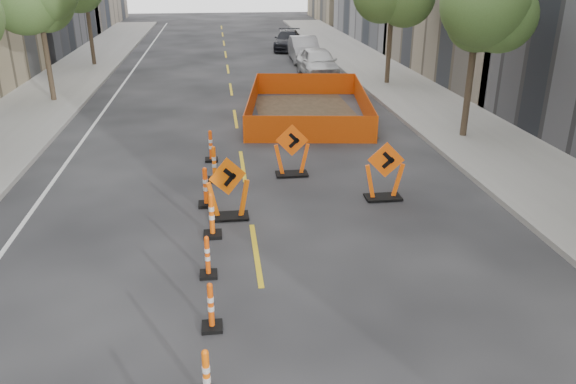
{
  "coord_description": "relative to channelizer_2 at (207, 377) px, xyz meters",
  "views": [
    {
      "loc": [
        -0.7,
        -7.36,
        6.2
      ],
      "look_at": [
        0.86,
        4.93,
        1.1
      ],
      "focal_mm": 35.0,
      "sensor_mm": 36.0,
      "label": 1
    }
  ],
  "objects": [
    {
      "name": "channelizer_8",
      "position": [
        0.05,
        11.25,
        0.04
      ],
      "size": [
        0.42,
        0.42,
        1.07
      ],
      "primitive_type": null,
      "color": "#EC4709",
      "rests_on": "ground"
    },
    {
      "name": "channelizer_3",
      "position": [
        0.06,
        1.87,
        -0.01
      ],
      "size": [
        0.38,
        0.38,
        0.96
      ],
      "primitive_type": null,
      "color": "#E04B09",
      "rests_on": "ground"
    },
    {
      "name": "channelizer_7",
      "position": [
        0.16,
        9.37,
        0.06
      ],
      "size": [
        0.44,
        0.44,
        1.11
      ],
      "primitive_type": null,
      "color": "#F55C0A",
      "rests_on": "ground"
    },
    {
      "name": "parked_car_mid",
      "position": [
        6.21,
        30.89,
        0.31
      ],
      "size": [
        1.77,
        4.88,
        1.6
      ],
      "primitive_type": "imported",
      "rotation": [
        0.0,
        0.0,
        -0.02
      ],
      "color": "gray",
      "rests_on": "ground"
    },
    {
      "name": "chevron_sign_left",
      "position": [
        0.51,
        6.63,
        0.35
      ],
      "size": [
        1.29,
        1.04,
        1.68
      ],
      "primitive_type": null,
      "rotation": [
        0.0,
        0.0,
        0.38
      ],
      "color": "#ED6009",
      "rests_on": "ground"
    },
    {
      "name": "chevron_sign_right",
      "position": [
        4.85,
        7.37,
        0.35
      ],
      "size": [
        1.2,
        0.81,
        1.68
      ],
      "primitive_type": null,
      "rotation": [
        0.0,
        0.0,
        -0.13
      ],
      "color": "#FC5A0A",
      "rests_on": "ground"
    },
    {
      "name": "tree_l_c",
      "position": [
        -7.33,
        20.62,
        4.03
      ],
      "size": [
        2.8,
        2.8,
        5.95
      ],
      "color": "#382B1E",
      "rests_on": "ground"
    },
    {
      "name": "channelizer_2",
      "position": [
        0.0,
        0.0,
        0.0
      ],
      "size": [
        0.39,
        0.39,
        0.99
      ],
      "primitive_type": null,
      "color": "#FF650A",
      "rests_on": "ground"
    },
    {
      "name": "ground_plane",
      "position": [
        1.07,
        0.62,
        -0.49
      ],
      "size": [
        140.0,
        140.0,
        0.0
      ],
      "primitive_type": "plane",
      "color": "black"
    },
    {
      "name": "safety_fence",
      "position": [
        4.22,
        16.89,
        0.03
      ],
      "size": [
        5.95,
        8.87,
        1.04
      ],
      "primitive_type": null,
      "rotation": [
        0.0,
        0.0,
        -0.14
      ],
      "color": "orange",
      "rests_on": "ground"
    },
    {
      "name": "parked_car_far",
      "position": [
        5.82,
        36.34,
        0.21
      ],
      "size": [
        2.78,
        5.11,
        1.41
      ],
      "primitive_type": "imported",
      "rotation": [
        0.0,
        0.0,
        -0.17
      ],
      "color": "black",
      "rests_on": "ground"
    },
    {
      "name": "tree_r_b",
      "position": [
        9.47,
        12.62,
        4.03
      ],
      "size": [
        2.8,
        2.8,
        5.95
      ],
      "color": "#382B1E",
      "rests_on": "ground"
    },
    {
      "name": "channelizer_4",
      "position": [
        -0.01,
        3.75,
        -0.02
      ],
      "size": [
        0.37,
        0.37,
        0.95
      ],
      "primitive_type": null,
      "color": "#E84C09",
      "rests_on": "ground"
    },
    {
      "name": "channelizer_5",
      "position": [
        0.08,
        5.62,
        0.07
      ],
      "size": [
        0.44,
        0.44,
        1.12
      ],
      "primitive_type": null,
      "color": "#F65A0A",
      "rests_on": "ground"
    },
    {
      "name": "channelizer_6",
      "position": [
        -0.08,
        7.5,
        0.06
      ],
      "size": [
        0.44,
        0.44,
        1.12
      ],
      "primitive_type": null,
      "color": "#FF510A",
      "rests_on": "ground"
    },
    {
      "name": "chevron_sign_center",
      "position": [
        2.55,
        9.56,
        0.33
      ],
      "size": [
        1.18,
        0.8,
        1.65
      ],
      "primitive_type": null,
      "rotation": [
        0.0,
        0.0,
        -0.13
      ],
      "color": "#FF580A",
      "rests_on": "ground"
    },
    {
      "name": "parked_car_near",
      "position": [
        6.18,
        25.45,
        0.33
      ],
      "size": [
        2.05,
        4.87,
        1.65
      ],
      "primitive_type": "imported",
      "rotation": [
        0.0,
        0.0,
        0.02
      ],
      "color": "silver",
      "rests_on": "ground"
    },
    {
      "name": "sidewalk_right",
      "position": [
        10.07,
        12.62,
        -0.42
      ],
      "size": [
        4.0,
        90.0,
        0.15
      ],
      "primitive_type": "cube",
      "color": "gray",
      "rests_on": "ground"
    }
  ]
}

